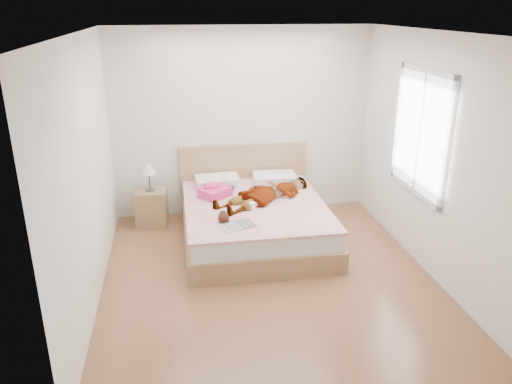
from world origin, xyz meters
TOP-DOWN VIEW (x-y plane):
  - ground at (0.00, 0.00)m, footprint 4.00×4.00m
  - woman at (0.18, 1.11)m, footprint 1.55×1.27m
  - hair at (-0.39, 1.56)m, footprint 0.46×0.55m
  - phone at (-0.32, 1.51)m, footprint 0.09×0.11m
  - room_shell at (1.77, 0.30)m, footprint 4.00×4.00m
  - bed at (0.00, 1.04)m, footprint 1.80×2.08m
  - towel at (-0.48, 1.28)m, footprint 0.47×0.46m
  - magazine at (-0.28, 0.31)m, footprint 0.44×0.36m
  - coffee_mug at (-0.06, 0.77)m, footprint 0.12×0.10m
  - plush_toy at (-0.44, 0.46)m, footprint 0.13×0.20m
  - nightstand at (-1.31, 1.66)m, footprint 0.44×0.40m

SIDE VIEW (x-z plane):
  - ground at x=0.00m, z-range 0.00..0.00m
  - bed at x=0.00m, z-range -0.22..0.78m
  - nightstand at x=-1.31m, z-range -0.15..0.74m
  - magazine at x=-0.28m, z-range 0.51..0.53m
  - hair at x=-0.39m, z-range 0.51..0.59m
  - coffee_mug at x=-0.06m, z-range 0.51..0.60m
  - plush_toy at x=-0.44m, z-range 0.51..0.62m
  - towel at x=-0.48m, z-range 0.49..0.68m
  - woman at x=0.18m, z-range 0.51..0.71m
  - phone at x=-0.32m, z-range 0.67..0.72m
  - room_shell at x=1.77m, z-range -0.50..3.50m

